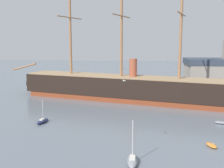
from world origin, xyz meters
TOP-DOWN VIEW (x-y plane):
  - tall_ship at (-0.55, 57.18)m, footprint 62.27×24.71m
  - sailboat_near_centre at (2.32, 18.89)m, footprint 1.38×4.34m
  - dinghy_mid_right at (13.90, 25.39)m, footprint 1.70×2.47m
  - sailboat_alongside_bow at (-14.56, 35.53)m, footprint 2.05×3.64m
  - dinghy_alongside_stern at (18.84, 37.35)m, footprint 2.36×1.67m
  - dinghy_distant_centre at (1.84, 64.30)m, footprint 3.15×2.24m
  - seagull_in_flight at (1.12, 21.72)m, footprint 0.41×1.14m

SIDE VIEW (x-z plane):
  - dinghy_alongside_stern at x=18.84m, z-range 0.00..0.51m
  - dinghy_mid_right at x=13.90m, z-range 0.00..0.54m
  - dinghy_distant_centre at x=1.84m, z-range 0.00..0.68m
  - sailboat_alongside_bow at x=-14.56m, z-range -1.89..2.65m
  - sailboat_near_centre at x=2.32m, z-range -2.34..3.28m
  - tall_ship at x=-0.55m, z-range -12.08..18.81m
  - seagull_in_flight at x=1.12m, z-range 10.16..10.29m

